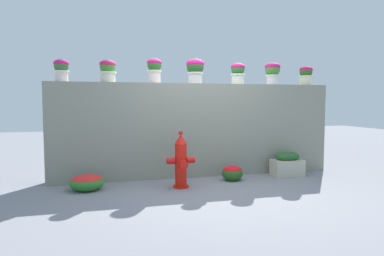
% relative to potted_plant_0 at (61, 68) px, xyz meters
% --- Properties ---
extents(ground_plane, '(24.00, 24.00, 0.00)m').
position_rel_potted_plant_0_xyz_m(ground_plane, '(2.32, -1.01, -1.92)').
color(ground_plane, slate).
extents(stone_wall, '(5.20, 0.32, 1.70)m').
position_rel_potted_plant_0_xyz_m(stone_wall, '(2.32, 0.00, -1.07)').
color(stone_wall, gray).
rests_on(stone_wall, ground).
extents(potted_plant_0, '(0.25, 0.25, 0.38)m').
position_rel_potted_plant_0_xyz_m(potted_plant_0, '(0.00, 0.00, 0.00)').
color(potted_plant_0, silver).
rests_on(potted_plant_0, stone_wall).
extents(potted_plant_1, '(0.30, 0.30, 0.40)m').
position_rel_potted_plant_0_xyz_m(potted_plant_1, '(0.74, 0.04, 0.00)').
color(potted_plant_1, beige).
rests_on(potted_plant_1, stone_wall).
extents(potted_plant_2, '(0.26, 0.26, 0.45)m').
position_rel_potted_plant_0_xyz_m(potted_plant_2, '(1.55, 0.04, 0.04)').
color(potted_plant_2, silver).
rests_on(potted_plant_2, stone_wall).
extents(potted_plant_3, '(0.33, 0.33, 0.46)m').
position_rel_potted_plant_0_xyz_m(potted_plant_3, '(2.28, -0.02, 0.05)').
color(potted_plant_3, beige).
rests_on(potted_plant_3, stone_wall).
extents(potted_plant_4, '(0.27, 0.27, 0.41)m').
position_rel_potted_plant_0_xyz_m(potted_plant_4, '(3.12, -0.01, 0.01)').
color(potted_plant_4, beige).
rests_on(potted_plant_4, stone_wall).
extents(potted_plant_5, '(0.30, 0.30, 0.44)m').
position_rel_potted_plant_0_xyz_m(potted_plant_5, '(3.84, 0.01, 0.04)').
color(potted_plant_5, silver).
rests_on(potted_plant_5, stone_wall).
extents(potted_plant_6, '(0.28, 0.28, 0.39)m').
position_rel_potted_plant_0_xyz_m(potted_plant_6, '(4.58, 0.02, -0.00)').
color(potted_plant_6, beige).
rests_on(potted_plant_6, stone_wall).
extents(fire_hydrant, '(0.45, 0.37, 0.90)m').
position_rel_potted_plant_0_xyz_m(fire_hydrant, '(1.83, -0.79, -1.51)').
color(fire_hydrant, red).
rests_on(fire_hydrant, ground).
extents(flower_bush_left, '(0.36, 0.33, 0.27)m').
position_rel_potted_plant_0_xyz_m(flower_bush_left, '(2.81, -0.54, -1.78)').
color(flower_bush_left, '#27571D').
rests_on(flower_bush_left, ground).
extents(flower_bush_right, '(0.52, 0.47, 0.25)m').
position_rel_potted_plant_0_xyz_m(flower_bush_right, '(0.38, -0.59, -1.79)').
color(flower_bush_right, '#2A742B').
rests_on(flower_bush_right, ground).
extents(planter_box, '(0.56, 0.34, 0.45)m').
position_rel_potted_plant_0_xyz_m(planter_box, '(3.94, -0.43, -1.71)').
color(planter_box, '#B6B199').
rests_on(planter_box, ground).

